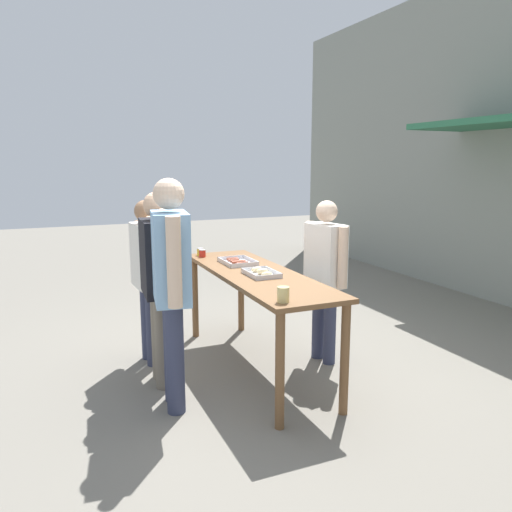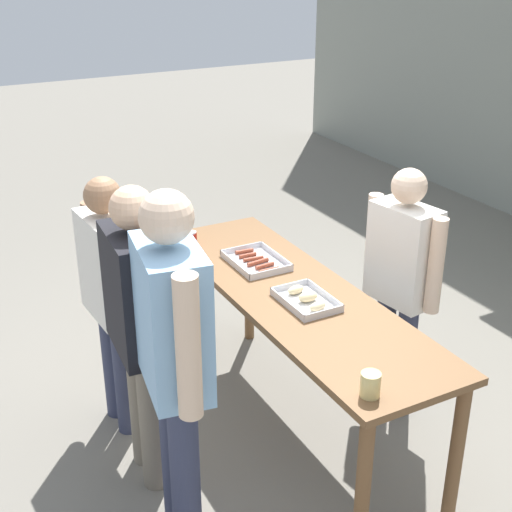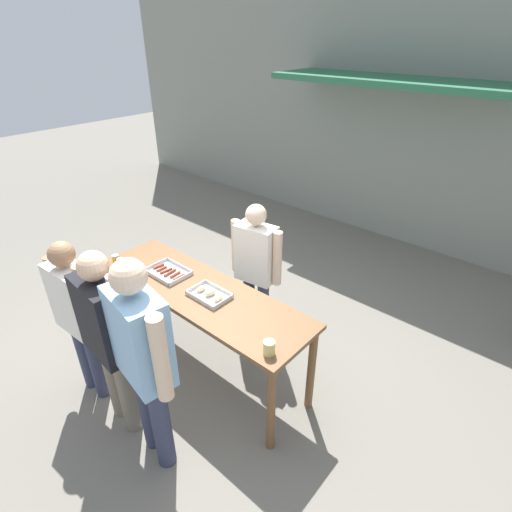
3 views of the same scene
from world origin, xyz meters
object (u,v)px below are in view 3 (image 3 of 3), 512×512
at_px(person_server_behind_table, 256,264).
at_px(condiment_jar_mustard, 116,259).
at_px(food_tray_sausages, 168,272).
at_px(food_tray_buns, 209,294).
at_px(person_customer_holding_hotdog, 77,310).
at_px(condiment_jar_ketchup, 121,262).
at_px(person_customer_waiting_in_line, 108,331).
at_px(beer_cup, 269,348).
at_px(person_customer_with_cup, 143,353).

bearing_deg(person_server_behind_table, condiment_jar_mustard, -148.69).
relative_size(food_tray_sausages, person_server_behind_table, 0.25).
distance_m(food_tray_buns, person_customer_holding_hotdog, 1.11).
height_order(condiment_jar_ketchup, person_server_behind_table, person_server_behind_table).
bearing_deg(food_tray_sausages, person_customer_waiting_in_line, -66.05).
xyz_separation_m(condiment_jar_ketchup, person_customer_waiting_in_line, (0.86, -0.65, 0.02)).
bearing_deg(beer_cup, food_tray_buns, 166.38).
relative_size(condiment_jar_mustard, condiment_jar_ketchup, 1.00).
bearing_deg(person_customer_waiting_in_line, condiment_jar_mustard, -30.26).
bearing_deg(person_customer_waiting_in_line, person_customer_with_cup, -176.35).
bearing_deg(food_tray_buns, condiment_jar_ketchup, -168.01).
relative_size(food_tray_sausages, condiment_jar_mustard, 4.94).
xyz_separation_m(beer_cup, person_customer_holding_hotdog, (-1.54, -0.67, -0.05)).
height_order(condiment_jar_mustard, person_customer_waiting_in_line, person_customer_waiting_in_line).
height_order(food_tray_buns, person_customer_with_cup, person_customer_with_cup).
xyz_separation_m(condiment_jar_mustard, beer_cup, (2.00, 0.01, 0.02)).
bearing_deg(condiment_jar_ketchup, condiment_jar_mustard, 175.94).
bearing_deg(person_server_behind_table, person_customer_with_cup, -86.17).
bearing_deg(person_customer_with_cup, beer_cup, -121.03).
xyz_separation_m(person_customer_with_cup, person_customer_waiting_in_line, (-0.47, 0.01, -0.08)).
xyz_separation_m(condiment_jar_ketchup, beer_cup, (1.90, 0.02, 0.02)).
height_order(person_server_behind_table, person_customer_waiting_in_line, person_customer_waiting_in_line).
bearing_deg(person_customer_holding_hotdog, food_tray_buns, -131.87).
height_order(condiment_jar_mustard, person_server_behind_table, person_server_behind_table).
relative_size(beer_cup, person_customer_holding_hotdog, 0.07).
bearing_deg(food_tray_buns, person_customer_holding_hotdog, -128.46).
bearing_deg(person_server_behind_table, condiment_jar_ketchup, -145.80).
relative_size(food_tray_sausages, condiment_jar_ketchup, 4.94).
relative_size(condiment_jar_mustard, person_customer_holding_hotdog, 0.05).
distance_m(food_tray_buns, beer_cup, 0.88).
xyz_separation_m(food_tray_buns, beer_cup, (0.85, -0.21, 0.03)).
bearing_deg(condiment_jar_ketchup, food_tray_buns, 11.99).
xyz_separation_m(food_tray_sausages, person_customer_with_cup, (0.86, -0.88, 0.13)).
height_order(beer_cup, person_customer_holding_hotdog, person_customer_holding_hotdog).
relative_size(food_tray_sausages, beer_cup, 3.54).
bearing_deg(food_tray_sausages, beer_cup, -8.14).
bearing_deg(person_customer_with_cup, person_customer_holding_hotdog, 8.31).
distance_m(condiment_jar_ketchup, beer_cup, 1.90).
height_order(food_tray_sausages, beer_cup, beer_cup).
relative_size(food_tray_buns, beer_cup, 3.23).
distance_m(food_tray_sausages, beer_cup, 1.44).
distance_m(food_tray_sausages, person_customer_with_cup, 1.24).
bearing_deg(condiment_jar_ketchup, person_customer_with_cup, -26.29).
distance_m(condiment_jar_mustard, person_customer_with_cup, 1.58).
bearing_deg(person_customer_with_cup, condiment_jar_ketchup, -17.47).
relative_size(condiment_jar_ketchup, person_customer_holding_hotdog, 0.05).
relative_size(food_tray_sausages, person_customer_with_cup, 0.22).
bearing_deg(condiment_jar_mustard, beer_cup, 0.27).
height_order(person_customer_holding_hotdog, person_customer_waiting_in_line, person_customer_waiting_in_line).
relative_size(food_tray_sausages, food_tray_buns, 1.10).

